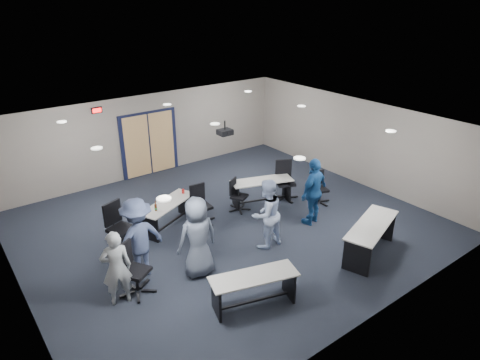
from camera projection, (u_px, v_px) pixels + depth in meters
floor at (228, 225)px, 11.36m from camera, size 10.00×10.00×0.00m
back_wall at (148, 135)px, 14.10m from camera, size 10.00×0.04×2.70m
front_wall at (375, 261)px, 7.53m from camera, size 10.00×0.04×2.70m
left_wall at (12, 243)px, 8.06m from camera, size 0.04×9.00×2.70m
right_wall at (355, 141)px, 13.57m from camera, size 0.04×9.00×2.70m
ceiling at (227, 127)px, 10.27m from camera, size 10.00×9.00×0.04m
double_door at (149, 144)px, 14.20m from camera, size 2.00×0.07×2.20m
exit_sign at (97, 110)px, 12.74m from camera, size 0.32×0.07×0.18m
ceiling_projector at (225, 132)px, 10.92m from camera, size 0.35×0.32×0.37m
ceiling_can_lights at (221, 126)px, 10.46m from camera, size 6.24×5.74×0.02m
table_front_left at (254, 285)px, 8.28m from camera, size 1.81×1.05×0.70m
table_front_right at (371, 234)px, 9.90m from camera, size 2.09×1.26×0.80m
table_back_left at (168, 210)px, 11.10m from camera, size 1.80×1.22×0.96m
table_back_right at (262, 187)px, 12.37m from camera, size 1.88×1.14×0.72m
chair_back_a at (121, 227)px, 10.07m from camera, size 0.97×0.97×1.20m
chair_back_b at (202, 205)px, 11.28m from camera, size 0.71×0.71×1.06m
chair_back_c at (239, 195)px, 11.97m from camera, size 0.79×0.79×0.93m
chair_back_d at (285, 181)px, 12.57m from camera, size 0.98×0.98×1.17m
chair_loose_left at (136, 270)px, 8.61m from camera, size 0.97×0.97×1.12m
chair_loose_right at (320, 188)px, 12.37m from camera, size 0.76×0.76×0.95m
person_gray at (117, 268)px, 8.25m from camera, size 0.67×0.53×1.61m
person_plaid at (198, 237)px, 9.07m from camera, size 0.94×0.65×1.83m
person_lightblue at (266, 214)px, 10.12m from camera, size 0.87×0.70×1.74m
person_navy at (314, 191)px, 11.14m from camera, size 1.15×0.68×1.83m
person_back at (138, 238)px, 9.03m from camera, size 1.25×0.80×1.83m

